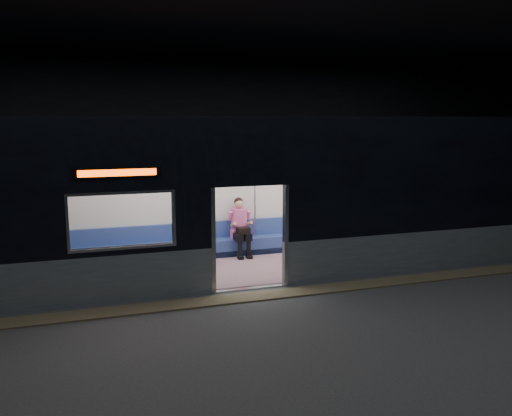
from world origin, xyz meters
TOP-DOWN VIEW (x-y plane):
  - station_floor at (0.00, 0.00)m, footprint 24.00×14.00m
  - station_envelope at (0.00, 0.00)m, footprint 24.00×14.00m
  - tactile_strip at (0.00, 0.55)m, footprint 22.80×0.50m
  - metro_car at (-0.00, 2.54)m, footprint 18.00×3.04m
  - passenger at (0.54, 3.55)m, footprint 0.42×0.71m
  - handbag at (0.55, 3.32)m, footprint 0.35×0.31m
  - transit_map at (5.00, 3.85)m, footprint 0.88×0.03m

SIDE VIEW (x-z plane):
  - station_floor at x=0.00m, z-range -0.01..0.00m
  - tactile_strip at x=0.00m, z-range 0.00..0.03m
  - handbag at x=0.55m, z-range 0.61..0.76m
  - passenger at x=0.54m, z-range 0.11..1.51m
  - transit_map at x=5.00m, z-range 1.15..1.72m
  - metro_car at x=0.00m, z-range 0.17..3.52m
  - station_envelope at x=0.00m, z-range 1.16..6.16m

